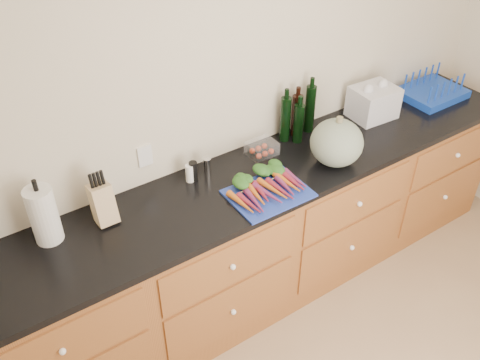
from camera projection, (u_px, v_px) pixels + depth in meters
wall_back at (235, 93)px, 3.03m from camera, size 4.10×0.05×2.60m
cabinets at (265, 236)px, 3.32m from camera, size 3.60×0.64×0.90m
countertop at (267, 176)px, 3.04m from camera, size 3.64×0.62×0.04m
cutting_board at (268, 193)px, 2.87m from camera, size 0.43×0.33×0.01m
carrots at (264, 186)px, 2.88m from camera, size 0.39×0.29×0.06m
squash at (337, 143)px, 3.03m from camera, size 0.30×0.30×0.27m
paper_towel at (44, 215)px, 2.51m from camera, size 0.13×0.13×0.30m
knife_block at (103, 204)px, 2.65m from camera, size 0.10×0.10×0.21m
grinder_salt at (190, 173)px, 2.94m from camera, size 0.05×0.05×0.10m
grinder_pepper at (193, 171)px, 2.95m from camera, size 0.05×0.05×0.12m
canister_chrome at (207, 166)px, 2.99m from camera, size 0.05×0.05×0.11m
tomato_box at (262, 148)px, 3.16m from camera, size 0.17×0.13×0.08m
bottles at (298, 116)px, 3.25m from camera, size 0.26×0.13×0.31m
grocery_bag at (373, 102)px, 3.47m from camera, size 0.30×0.24×0.21m
dish_rack at (432, 91)px, 3.72m from camera, size 0.42×0.34×0.17m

